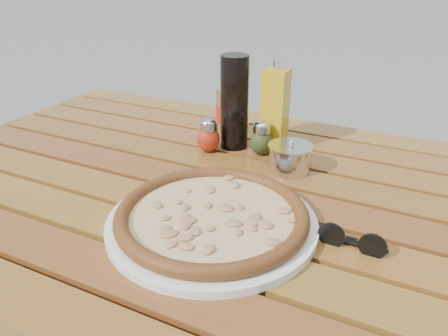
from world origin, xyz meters
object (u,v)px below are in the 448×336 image
at_px(pepper_shaker, 208,136).
at_px(sunglasses, 352,241).
at_px(table, 220,217).
at_px(dark_bottle, 234,103).
at_px(soda_can, 229,111).
at_px(parmesan_tin, 290,158).
at_px(plate, 212,223).
at_px(olive_oil_cruet, 275,109).
at_px(pizza, 212,215).
at_px(oregano_shaker, 262,138).

height_order(pepper_shaker, sunglasses, pepper_shaker).
relative_size(table, dark_bottle, 6.36).
relative_size(soda_can, parmesan_tin, 1.21).
xyz_separation_m(table, plate, (0.06, -0.14, 0.08)).
xyz_separation_m(soda_can, parmesan_tin, (0.21, -0.14, -0.03)).
bearing_deg(olive_oil_cruet, pizza, -85.78).
height_order(soda_can, parmesan_tin, soda_can).
bearing_deg(dark_bottle, pizza, -71.02).
height_order(table, plate, plate).
distance_m(plate, olive_oil_cruet, 0.38).
bearing_deg(oregano_shaker, table, -95.23).
bearing_deg(parmesan_tin, sunglasses, -51.66).
bearing_deg(oregano_shaker, plate, -83.17).
distance_m(plate, parmesan_tin, 0.27).
height_order(oregano_shaker, sunglasses, oregano_shaker).
bearing_deg(pepper_shaker, soda_can, 93.91).
height_order(pepper_shaker, olive_oil_cruet, olive_oil_cruet).
bearing_deg(olive_oil_cruet, oregano_shaker, -103.20).
xyz_separation_m(pizza, soda_can, (-0.17, 0.41, 0.04)).
height_order(table, olive_oil_cruet, olive_oil_cruet).
bearing_deg(oregano_shaker, pizza, -83.17).
distance_m(soda_can, olive_oil_cruet, 0.15).
height_order(pizza, pepper_shaker, pepper_shaker).
xyz_separation_m(plate, pepper_shaker, (-0.16, 0.28, 0.03)).
distance_m(plate, soda_can, 0.44).
relative_size(pepper_shaker, dark_bottle, 0.37).
height_order(oregano_shaker, soda_can, soda_can).
relative_size(oregano_shaker, parmesan_tin, 0.83).
bearing_deg(pizza, oregano_shaker, 96.83).
distance_m(table, dark_bottle, 0.28).
height_order(soda_can, sunglasses, soda_can).
xyz_separation_m(oregano_shaker, parmesan_tin, (0.09, -0.06, -0.01)).
bearing_deg(pepper_shaker, dark_bottle, 51.91).
xyz_separation_m(soda_can, olive_oil_cruet, (0.14, -0.04, 0.04)).
relative_size(pizza, olive_oil_cruet, 2.16).
bearing_deg(table, pizza, -68.23).
bearing_deg(table, soda_can, 112.18).
bearing_deg(dark_bottle, pepper_shaker, -128.09).
distance_m(pizza, sunglasses, 0.23).
distance_m(plate, pepper_shaker, 0.32).
bearing_deg(soda_can, olive_oil_cruet, -15.64).
distance_m(table, olive_oil_cruet, 0.29).
height_order(dark_bottle, sunglasses, dark_bottle).
bearing_deg(pizza, plate, 180.00).
bearing_deg(plate, olive_oil_cruet, 94.22).
distance_m(oregano_shaker, dark_bottle, 0.11).
bearing_deg(parmesan_tin, oregano_shaker, 147.37).
xyz_separation_m(oregano_shaker, soda_can, (-0.13, 0.09, 0.02)).
bearing_deg(dark_bottle, oregano_shaker, -9.28).
relative_size(dark_bottle, olive_oil_cruet, 1.05).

